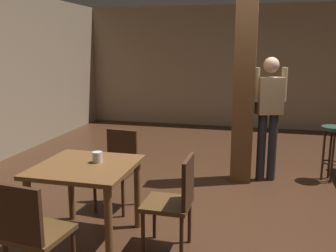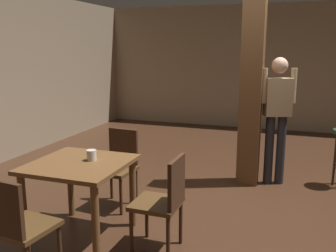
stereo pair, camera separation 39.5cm
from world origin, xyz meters
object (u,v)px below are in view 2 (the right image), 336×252
object	(u,v)px
chair_east	(164,199)
standing_person	(277,112)
dining_table	(80,176)
chair_south	(18,225)
chair_north	(119,163)
napkin_cup	(91,155)

from	to	relation	value
chair_east	standing_person	bearing A→B (deg)	69.24
dining_table	chair_south	world-z (taller)	chair_south
dining_table	standing_person	world-z (taller)	standing_person
chair_north	standing_person	bearing A→B (deg)	38.56
chair_north	napkin_cup	size ratio (longest dim) A/B	8.56
napkin_cup	dining_table	bearing A→B (deg)	-130.66
chair_south	standing_person	xyz separation A→B (m)	(1.71, 3.00, 0.50)
standing_person	dining_table	bearing A→B (deg)	-127.67
napkin_cup	standing_person	size ratio (longest dim) A/B	0.06
dining_table	chair_north	bearing A→B (deg)	90.62
chair_north	chair_east	bearing A→B (deg)	-43.09
dining_table	standing_person	size ratio (longest dim) A/B	0.52
chair_east	napkin_cup	bearing A→B (deg)	174.40
dining_table	chair_east	size ratio (longest dim) A/B	1.00
dining_table	chair_north	size ratio (longest dim) A/B	1.00
chair_north	napkin_cup	bearing A→B (deg)	-83.16
napkin_cup	chair_east	bearing A→B (deg)	-5.60
dining_table	chair_north	xyz separation A→B (m)	(-0.01, 0.83, -0.12)
standing_person	chair_south	bearing A→B (deg)	-119.72
dining_table	chair_south	distance (m)	0.84
chair_north	napkin_cup	distance (m)	0.80
chair_north	chair_south	size ratio (longest dim) A/B	1.00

